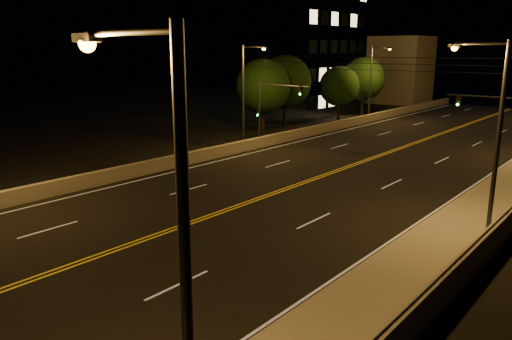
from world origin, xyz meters
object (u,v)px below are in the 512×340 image
Objects in this scene: streetlight_5 at (246,90)px; tree_3 at (364,79)px; streetlight_6 at (373,78)px; traffic_signal_right at (509,128)px; tree_1 at (285,82)px; building_tower at (265,10)px; streetlight_0 at (173,261)px; traffic_signal_left at (269,107)px; streetlight_1 at (493,127)px; tree_0 at (263,86)px; tree_2 at (339,86)px.

streetlight_5 is 1.17× the size of tree_3.
streetlight_5 is 23.02m from streetlight_6.
traffic_signal_right is 27.60m from tree_1.
traffic_signal_right is at bearing -47.68° from tree_3.
building_tower is (-18.06, 25.27, 8.65)m from streetlight_5.
streetlight_0 is 28.58m from traffic_signal_right.
traffic_signal_left is 0.73× the size of tree_1.
streetlight_1 reaches higher than traffic_signal_right.
streetlight_5 is 13.92m from tree_1.
tree_0 is (-25.94, 16.66, -0.33)m from streetlight_1.
traffic_signal_right is at bearing -31.92° from building_tower.
streetlight_0 is 1.16× the size of tree_0.
tree_0 is (-4.52, 7.96, -0.33)m from streetlight_5.
tree_1 is at bearing 112.57° from streetlight_5.
streetlight_1 reaches higher than tree_0.
streetlight_1 is at bearing -22.12° from streetlight_5.
traffic_signal_left is at bearing -77.15° from tree_2.
tree_2 is (-3.22, -2.14, -0.97)m from streetlight_6.
traffic_signal_left is 0.76× the size of tree_3.
streetlight_5 is at bearing -81.22° from tree_2.
tree_2 is at bearing -89.33° from tree_3.
tree_1 is (-0.82, 4.90, 0.19)m from tree_0.
tree_0 is at bearing -106.71° from streetlight_6.
streetlight_5 is 1.00× the size of streetlight_6.
streetlight_0 is 1.54× the size of traffic_signal_left.
streetlight_5 is 19.98m from traffic_signal_right.
streetlight_6 reaches higher than traffic_signal_right.
streetlight_5 is at bearing -125.04° from traffic_signal_left.
tree_3 is (-24.71, 35.79, -0.37)m from streetlight_1.
building_tower is 19.83m from tree_1.
traffic_signal_left is 0.20× the size of building_tower.
building_tower reaches higher than traffic_signal_right.
streetlight_6 is 11.48m from tree_1.
streetlight_5 is 27.29m from tree_3.
tree_3 is (14.76, 1.81, -9.02)m from building_tower.
streetlight_0 is 43.41m from tree_0.
streetlight_5 is (-21.42, 8.71, 0.00)m from streetlight_1.
tree_3 is (-4.46, 25.43, 1.06)m from traffic_signal_left.
tree_0 is at bearing 165.51° from traffic_signal_right.
tree_3 is at bearing 7.00° from building_tower.
tree_0 reaches higher than traffic_signal_left.
streetlight_0 is 1.17× the size of tree_3.
streetlight_0 is at bearing -90.00° from streetlight_1.
tree_0 is 13.00m from tree_2.
streetlight_6 is at bearing 73.29° from tree_0.
traffic_signal_right is 1.00× the size of traffic_signal_left.
streetlight_5 is 21.15m from tree_2.
building_tower is (-19.22, 23.61, 10.09)m from traffic_signal_left.
streetlight_1 is at bearing -32.72° from tree_0.
tree_2 is at bearing 117.31° from streetlight_0.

